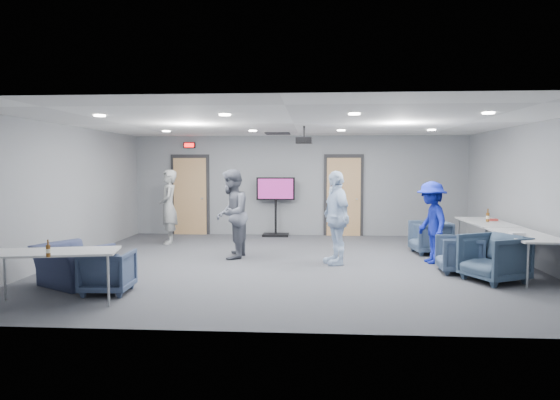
# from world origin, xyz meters

# --- Properties ---
(floor) EXTENTS (9.00, 9.00, 0.00)m
(floor) POSITION_xyz_m (0.00, 0.00, 0.00)
(floor) COLOR #3E3F46
(floor) RESTS_ON ground
(ceiling) EXTENTS (9.00, 9.00, 0.00)m
(ceiling) POSITION_xyz_m (0.00, 0.00, 2.70)
(ceiling) COLOR silver
(ceiling) RESTS_ON wall_back
(wall_back) EXTENTS (9.00, 0.02, 2.70)m
(wall_back) POSITION_xyz_m (0.00, 4.00, 1.35)
(wall_back) COLOR gray
(wall_back) RESTS_ON floor
(wall_front) EXTENTS (9.00, 0.02, 2.70)m
(wall_front) POSITION_xyz_m (0.00, -4.00, 1.35)
(wall_front) COLOR gray
(wall_front) RESTS_ON floor
(wall_left) EXTENTS (0.02, 8.00, 2.70)m
(wall_left) POSITION_xyz_m (-4.50, 0.00, 1.35)
(wall_left) COLOR gray
(wall_left) RESTS_ON floor
(wall_right) EXTENTS (0.02, 8.00, 2.70)m
(wall_right) POSITION_xyz_m (4.50, 0.00, 1.35)
(wall_right) COLOR gray
(wall_right) RESTS_ON floor
(door_left) EXTENTS (1.06, 0.17, 2.24)m
(door_left) POSITION_xyz_m (-3.00, 3.95, 1.07)
(door_left) COLOR black
(door_left) RESTS_ON wall_back
(door_right) EXTENTS (1.06, 0.17, 2.24)m
(door_right) POSITION_xyz_m (1.20, 3.95, 1.07)
(door_right) COLOR black
(door_right) RESTS_ON wall_back
(exit_sign) EXTENTS (0.32, 0.08, 0.16)m
(exit_sign) POSITION_xyz_m (-3.00, 3.93, 2.45)
(exit_sign) COLOR black
(exit_sign) RESTS_ON wall_back
(hvac_diffuser) EXTENTS (0.60, 0.60, 0.03)m
(hvac_diffuser) POSITION_xyz_m (-0.50, 2.80, 2.69)
(hvac_diffuser) COLOR black
(hvac_diffuser) RESTS_ON ceiling
(downlights) EXTENTS (6.18, 3.78, 0.02)m
(downlights) POSITION_xyz_m (0.00, 0.00, 2.68)
(downlights) COLOR white
(downlights) RESTS_ON ceiling
(person_a) EXTENTS (0.59, 0.75, 1.79)m
(person_a) POSITION_xyz_m (-3.12, 2.28, 0.90)
(person_a) COLOR #979A98
(person_a) RESTS_ON floor
(person_b) EXTENTS (0.73, 0.92, 1.82)m
(person_b) POSITION_xyz_m (-1.28, 0.48, 0.91)
(person_b) COLOR #555966
(person_b) RESTS_ON floor
(person_c) EXTENTS (0.76, 1.14, 1.80)m
(person_c) POSITION_xyz_m (0.82, 0.03, 0.90)
(person_c) COLOR #C6DEFF
(person_c) RESTS_ON floor
(person_d) EXTENTS (0.73, 1.10, 1.59)m
(person_d) POSITION_xyz_m (2.68, 0.26, 0.80)
(person_d) COLOR navy
(person_d) RESTS_ON floor
(chair_right_a) EXTENTS (0.85, 0.84, 0.71)m
(chair_right_a) POSITION_xyz_m (2.90, 1.29, 0.36)
(chair_right_a) COLOR #384961
(chair_right_a) RESTS_ON floor
(chair_right_b) EXTENTS (0.75, 0.73, 0.66)m
(chair_right_b) POSITION_xyz_m (2.96, -0.62, 0.33)
(chair_right_b) COLOR #3A4B65
(chair_right_b) RESTS_ON floor
(chair_right_c) EXTENTS (1.14, 1.13, 0.78)m
(chair_right_c) POSITION_xyz_m (3.33, -1.28, 0.39)
(chair_right_c) COLOR #334458
(chair_right_c) RESTS_ON floor
(chair_front_a) EXTENTS (0.71, 0.73, 0.64)m
(chair_front_a) POSITION_xyz_m (-2.67, -2.40, 0.32)
(chair_front_a) COLOR #3A4865
(chair_front_a) RESTS_ON floor
(chair_front_b) EXTENTS (1.33, 1.29, 0.66)m
(chair_front_b) POSITION_xyz_m (-3.42, -2.00, 0.33)
(chair_front_b) COLOR #363E5E
(chair_front_b) RESTS_ON floor
(table_right_a) EXTENTS (0.79, 1.90, 0.73)m
(table_right_a) POSITION_xyz_m (4.00, 1.05, 0.69)
(table_right_a) COLOR #B7BABC
(table_right_a) RESTS_ON floor
(table_right_b) EXTENTS (0.76, 1.82, 0.73)m
(table_right_b) POSITION_xyz_m (4.00, -0.85, 0.69)
(table_right_b) COLOR #B7BABC
(table_right_b) RESTS_ON floor
(table_front_left) EXTENTS (1.77, 1.03, 0.73)m
(table_front_left) POSITION_xyz_m (-3.16, -3.00, 0.68)
(table_front_left) COLOR #B7BABC
(table_front_left) RESTS_ON floor
(bottle_front) EXTENTS (0.06, 0.06, 0.22)m
(bottle_front) POSITION_xyz_m (-3.02, -3.42, 0.81)
(bottle_front) COLOR brown
(bottle_front) RESTS_ON table_front_left
(bottle_right) EXTENTS (0.07, 0.07, 0.27)m
(bottle_right) POSITION_xyz_m (4.00, 1.02, 0.83)
(bottle_right) COLOR brown
(bottle_right) RESTS_ON table_right_a
(snack_box) EXTENTS (0.19, 0.13, 0.04)m
(snack_box) POSITION_xyz_m (4.18, 1.23, 0.75)
(snack_box) COLOR #BD362F
(snack_box) RESTS_ON table_right_a
(wrapper) EXTENTS (0.24, 0.17, 0.05)m
(wrapper) POSITION_xyz_m (3.80, -1.01, 0.76)
(wrapper) COLOR silver
(wrapper) RESTS_ON table_right_b
(tv_stand) EXTENTS (1.03, 0.49, 1.58)m
(tv_stand) POSITION_xyz_m (-0.62, 3.75, 0.90)
(tv_stand) COLOR black
(tv_stand) RESTS_ON floor
(projector) EXTENTS (0.34, 0.32, 0.35)m
(projector) POSITION_xyz_m (0.19, 0.53, 2.41)
(projector) COLOR black
(projector) RESTS_ON ceiling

